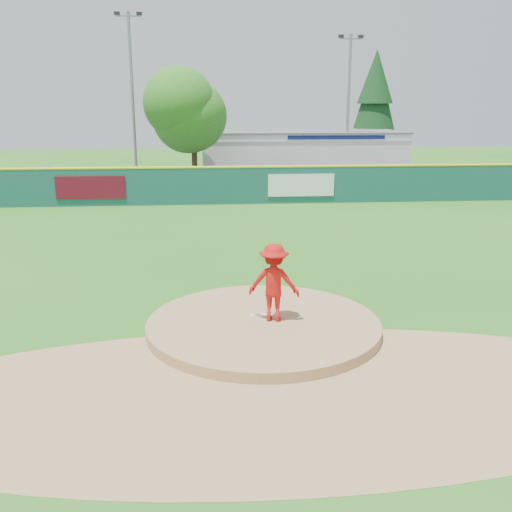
{
  "coord_description": "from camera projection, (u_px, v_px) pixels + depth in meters",
  "views": [
    {
      "loc": [
        -1.27,
        -12.54,
        5.15
      ],
      "look_at": [
        0.0,
        2.0,
        1.3
      ],
      "focal_mm": 40.0,
      "sensor_mm": 36.0,
      "label": 1
    }
  ],
  "objects": [
    {
      "name": "ground",
      "position": [
        263.0,
        330.0,
        13.5
      ],
      "size": [
        120.0,
        120.0,
        0.0
      ],
      "primitive_type": "plane",
      "color": "#286B19",
      "rests_on": "ground"
    },
    {
      "name": "conifer_tree",
      "position": [
        375.0,
        101.0,
        47.86
      ],
      "size": [
        4.4,
        4.4,
        9.5
      ],
      "color": "#382314",
      "rests_on": "ground"
    },
    {
      "name": "outfield_fence",
      "position": [
        230.0,
        184.0,
        30.56
      ],
      "size": [
        40.0,
        0.14,
        2.07
      ],
      "color": "#164948",
      "rests_on": "ground"
    },
    {
      "name": "infield_dirt_arc",
      "position": [
        279.0,
        391.0,
        10.61
      ],
      "size": [
        15.4,
        15.4,
        0.01
      ],
      "primitive_type": "cylinder",
      "color": "#9E774C",
      "rests_on": "ground"
    },
    {
      "name": "light_pole_left",
      "position": [
        132.0,
        92.0,
        37.46
      ],
      "size": [
        1.75,
        0.25,
        11.0
      ],
      "color": "gray",
      "rests_on": "ground"
    },
    {
      "name": "parking_lot",
      "position": [
        225.0,
        183.0,
        39.5
      ],
      "size": [
        44.0,
        16.0,
        0.02
      ],
      "primitive_type": "cube",
      "color": "#38383A",
      "rests_on": "ground"
    },
    {
      "name": "light_pole_right",
      "position": [
        348.0,
        100.0,
        40.78
      ],
      "size": [
        1.75,
        0.25,
        10.0
      ],
      "color": "gray",
      "rests_on": "ground"
    },
    {
      "name": "pitching_rubber",
      "position": [
        262.0,
        315.0,
        13.72
      ],
      "size": [
        0.6,
        0.15,
        0.04
      ],
      "primitive_type": "cube",
      "color": "white",
      "rests_on": "pitchers_mound"
    },
    {
      "name": "pool_building_grp",
      "position": [
        299.0,
        152.0,
        44.4
      ],
      "size": [
        15.2,
        8.2,
        3.31
      ],
      "color": "silver",
      "rests_on": "ground"
    },
    {
      "name": "fence_banners",
      "position": [
        197.0,
        186.0,
        30.36
      ],
      "size": [
        14.79,
        0.04,
        1.2
      ],
      "color": "#5E0D1E",
      "rests_on": "ground"
    },
    {
      "name": "van",
      "position": [
        304.0,
        174.0,
        38.83
      ],
      "size": [
        4.66,
        2.71,
        1.22
      ],
      "primitive_type": "imported",
      "rotation": [
        0.0,
        0.0,
        1.73
      ],
      "color": "white",
      "rests_on": "parking_lot"
    },
    {
      "name": "playground_slide",
      "position": [
        42.0,
        180.0,
        34.76
      ],
      "size": [
        0.99,
        2.79,
        1.54
      ],
      "color": "#1B2BE7",
      "rests_on": "ground"
    },
    {
      "name": "pitcher",
      "position": [
        274.0,
        282.0,
        13.25
      ],
      "size": [
        1.32,
        0.95,
        1.85
      ],
      "primitive_type": "imported",
      "rotation": [
        0.0,
        0.0,
        2.9
      ],
      "color": "red",
      "rests_on": "pitchers_mound"
    },
    {
      "name": "deciduous_tree",
      "position": [
        193.0,
        116.0,
        36.25
      ],
      "size": [
        5.6,
        5.6,
        7.36
      ],
      "color": "#382314",
      "rests_on": "ground"
    },
    {
      "name": "pitchers_mound",
      "position": [
        263.0,
        330.0,
        13.5
      ],
      "size": [
        5.5,
        5.5,
        0.5
      ],
      "primitive_type": "cylinder",
      "color": "#9E774C",
      "rests_on": "ground"
    }
  ]
}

